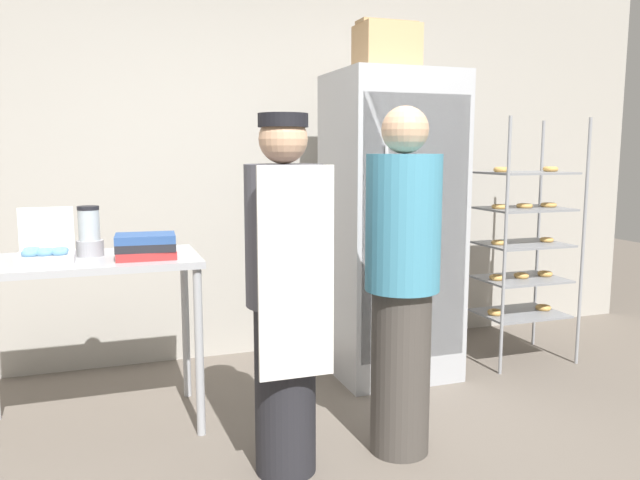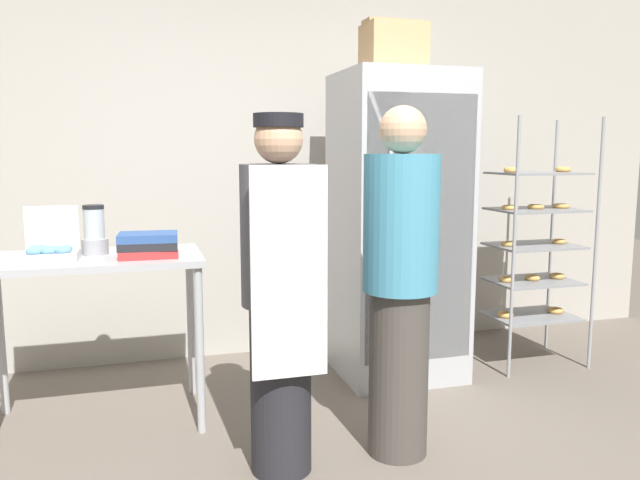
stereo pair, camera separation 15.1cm
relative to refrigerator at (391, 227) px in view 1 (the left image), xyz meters
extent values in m
cube|color=#ADA89E|center=(-0.68, 0.75, 0.57)|extent=(6.40, 0.12, 3.08)
cube|color=#ADAFB5|center=(0.00, 0.01, 0.00)|extent=(0.75, 0.70, 1.94)
cube|color=#93959B|center=(0.00, -0.33, 0.02)|extent=(0.69, 0.02, 1.59)
cylinder|color=silver|center=(-0.21, -0.36, 0.05)|extent=(0.02, 0.02, 0.95)
cylinder|color=#93969B|center=(0.67, -0.29, -0.13)|extent=(0.02, 0.02, 1.67)
cylinder|color=#93969B|center=(1.29, -0.29, -0.13)|extent=(0.02, 0.02, 1.67)
cylinder|color=#93969B|center=(0.67, 0.17, -0.13)|extent=(0.02, 0.02, 1.67)
cylinder|color=#93969B|center=(1.29, 0.17, -0.13)|extent=(0.02, 0.02, 1.67)
cube|color=gray|center=(0.98, -0.06, -0.64)|extent=(0.57, 0.42, 0.01)
torus|color=#DBA351|center=(0.78, -0.06, -0.62)|extent=(0.11, 0.11, 0.03)
torus|color=#DBA351|center=(1.18, -0.06, -0.62)|extent=(0.11, 0.11, 0.03)
cube|color=gray|center=(0.98, -0.06, -0.40)|extent=(0.57, 0.42, 0.01)
torus|color=#DBA351|center=(0.78, -0.06, -0.37)|extent=(0.10, 0.10, 0.03)
torus|color=#DBA351|center=(0.98, -0.06, -0.37)|extent=(0.10, 0.10, 0.03)
torus|color=#DBA351|center=(1.18, -0.06, -0.37)|extent=(0.10, 0.10, 0.03)
cube|color=gray|center=(0.98, -0.06, -0.15)|extent=(0.57, 0.42, 0.01)
torus|color=#DBA351|center=(0.78, -0.06, -0.13)|extent=(0.09, 0.09, 0.03)
torus|color=#DBA351|center=(1.18, -0.06, -0.13)|extent=(0.09, 0.09, 0.03)
cube|color=gray|center=(0.98, -0.06, 0.09)|extent=(0.57, 0.42, 0.01)
torus|color=#DBA351|center=(0.78, -0.06, 0.11)|extent=(0.11, 0.11, 0.03)
torus|color=#DBA351|center=(0.98, -0.06, 0.11)|extent=(0.11, 0.11, 0.03)
torus|color=#DBA351|center=(1.18, -0.06, 0.11)|extent=(0.11, 0.11, 0.03)
cube|color=gray|center=(0.98, -0.06, 0.34)|extent=(0.57, 0.42, 0.01)
torus|color=#DBA351|center=(0.78, -0.06, 0.36)|extent=(0.10, 0.10, 0.03)
torus|color=#DBA351|center=(1.18, -0.06, 0.36)|extent=(0.10, 0.10, 0.03)
cube|color=#ADAFB5|center=(-1.83, -0.26, -0.08)|extent=(1.11, 0.63, 0.04)
cylinder|color=#ADAFB5|center=(-1.32, -0.54, -0.53)|extent=(0.04, 0.04, 0.87)
cylinder|color=#ADAFB5|center=(-1.32, 0.01, -0.53)|extent=(0.04, 0.04, 0.87)
cube|color=white|center=(-2.02, -0.38, -0.03)|extent=(0.26, 0.22, 0.05)
cube|color=white|center=(-2.02, -0.27, 0.10)|extent=(0.25, 0.01, 0.22)
torus|color=#669EC6|center=(-2.08, -0.43, 0.01)|extent=(0.08, 0.08, 0.03)
torus|color=#669EC6|center=(-2.02, -0.43, 0.01)|extent=(0.08, 0.08, 0.03)
torus|color=#669EC6|center=(-1.95, -0.43, 0.01)|extent=(0.08, 0.08, 0.03)
torus|color=#669EC6|center=(-2.08, -0.38, 0.01)|extent=(0.08, 0.08, 0.03)
torus|color=#669EC6|center=(-2.02, -0.38, 0.01)|extent=(0.08, 0.08, 0.03)
torus|color=#669EC6|center=(-1.95, -0.38, 0.01)|extent=(0.08, 0.08, 0.03)
torus|color=#669EC6|center=(-2.08, -0.32, 0.01)|extent=(0.08, 0.08, 0.03)
cylinder|color=#99999E|center=(-1.82, -0.20, -0.02)|extent=(0.14, 0.14, 0.08)
cylinder|color=#B2BCC1|center=(-1.82, -0.20, 0.10)|extent=(0.11, 0.11, 0.16)
cylinder|color=black|center=(-1.82, -0.20, 0.19)|extent=(0.11, 0.11, 0.02)
cube|color=#B72D2D|center=(-1.55, -0.37, -0.04)|extent=(0.30, 0.23, 0.04)
cube|color=#232328|center=(-1.55, -0.37, 0.00)|extent=(0.31, 0.24, 0.04)
cube|color=#2D5193|center=(-1.55, -0.37, 0.04)|extent=(0.31, 0.24, 0.04)
cube|color=tan|center=(-0.07, -0.06, 1.10)|extent=(0.36, 0.27, 0.27)
cube|color=#A58057|center=(-0.07, -0.06, 1.25)|extent=(0.36, 0.14, 0.02)
cylinder|color=#232328|center=(-1.01, -1.03, -0.58)|extent=(0.28, 0.28, 0.78)
cylinder|color=#4C4C56|center=(-1.01, -1.03, 0.12)|extent=(0.34, 0.34, 0.62)
sphere|color=tan|center=(-1.01, -1.03, 0.53)|extent=(0.21, 0.21, 0.21)
cube|color=white|center=(-1.01, -1.21, -0.02)|extent=(0.32, 0.02, 0.89)
cylinder|color=black|center=(-1.01, -1.03, 0.61)|extent=(0.22, 0.22, 0.06)
cylinder|color=#47423D|center=(-0.43, -1.03, -0.57)|extent=(0.28, 0.28, 0.80)
cylinder|color=teal|center=(-0.43, -1.03, 0.15)|extent=(0.35, 0.35, 0.64)
sphere|color=tan|center=(-0.43, -1.03, 0.58)|extent=(0.22, 0.22, 0.22)
camera|label=1|loc=(-1.74, -3.61, 0.48)|focal=35.00mm
camera|label=2|loc=(-1.60, -3.66, 0.48)|focal=35.00mm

